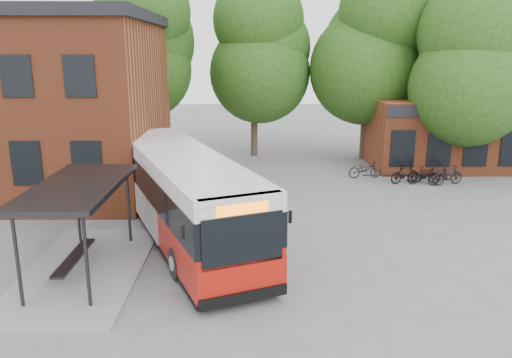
{
  "coord_description": "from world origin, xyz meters",
  "views": [
    {
      "loc": [
        0.67,
        -15.51,
        6.73
      ],
      "look_at": [
        0.92,
        2.88,
        2.0
      ],
      "focal_mm": 35.0,
      "sensor_mm": 36.0,
      "label": 1
    }
  ],
  "objects_px": {
    "bicycle_3": "(405,174)",
    "bicycle_4": "(423,177)",
    "bicycle_7": "(448,175)",
    "bicycle_0": "(365,169)",
    "bicycle_6": "(438,172)",
    "bicycle_5": "(425,175)",
    "bus_shelter": "(81,228)",
    "city_bus": "(182,195)"
  },
  "relations": [
    {
      "from": "bicycle_0",
      "to": "bicycle_7",
      "type": "xyz_separation_m",
      "value": [
        3.93,
        -1.56,
        0.05
      ]
    },
    {
      "from": "city_bus",
      "to": "bus_shelter",
      "type": "bearing_deg",
      "value": -151.85
    },
    {
      "from": "city_bus",
      "to": "bicycle_3",
      "type": "xyz_separation_m",
      "value": [
        10.61,
        7.41,
        -1.07
      ]
    },
    {
      "from": "city_bus",
      "to": "bicycle_7",
      "type": "height_order",
      "value": "city_bus"
    },
    {
      "from": "bicycle_0",
      "to": "bicycle_4",
      "type": "bearing_deg",
      "value": -124.93
    },
    {
      "from": "bicycle_7",
      "to": "bus_shelter",
      "type": "bearing_deg",
      "value": 106.88
    },
    {
      "from": "bicycle_7",
      "to": "bicycle_6",
      "type": "bearing_deg",
      "value": -14.14
    },
    {
      "from": "bicycle_6",
      "to": "bicycle_0",
      "type": "bearing_deg",
      "value": 110.05
    },
    {
      "from": "bicycle_5",
      "to": "city_bus",
      "type": "bearing_deg",
      "value": 133.53
    },
    {
      "from": "bicycle_5",
      "to": "bicycle_7",
      "type": "relative_size",
      "value": 0.85
    },
    {
      "from": "bicycle_3",
      "to": "bicycle_5",
      "type": "xyz_separation_m",
      "value": [
        1.1,
        0.01,
        -0.06
      ]
    },
    {
      "from": "bicycle_4",
      "to": "bicycle_5",
      "type": "height_order",
      "value": "bicycle_5"
    },
    {
      "from": "bicycle_0",
      "to": "bicycle_3",
      "type": "bearing_deg",
      "value": -128.6
    },
    {
      "from": "bicycle_0",
      "to": "bicycle_4",
      "type": "relative_size",
      "value": 1.18
    },
    {
      "from": "bicycle_3",
      "to": "bicycle_5",
      "type": "bearing_deg",
      "value": -109.7
    },
    {
      "from": "bus_shelter",
      "to": "bicycle_0",
      "type": "xyz_separation_m",
      "value": [
        11.48,
        11.83,
        -0.97
      ]
    },
    {
      "from": "bicycle_0",
      "to": "bicycle_5",
      "type": "bearing_deg",
      "value": -117.38
    },
    {
      "from": "bicycle_3",
      "to": "bus_shelter",
      "type": "bearing_deg",
      "value": 108.72
    },
    {
      "from": "bicycle_4",
      "to": "bicycle_7",
      "type": "distance_m",
      "value": 1.28
    },
    {
      "from": "city_bus",
      "to": "bicycle_5",
      "type": "height_order",
      "value": "city_bus"
    },
    {
      "from": "bicycle_6",
      "to": "bicycle_3",
      "type": "bearing_deg",
      "value": 137.78
    },
    {
      "from": "bicycle_4",
      "to": "city_bus",
      "type": "bearing_deg",
      "value": 134.79
    },
    {
      "from": "bicycle_0",
      "to": "bicycle_3",
      "type": "relative_size",
      "value": 1.08
    },
    {
      "from": "bicycle_4",
      "to": "bicycle_3",
      "type": "bearing_deg",
      "value": 82.07
    },
    {
      "from": "bicycle_5",
      "to": "bicycle_6",
      "type": "relative_size",
      "value": 0.98
    },
    {
      "from": "bicycle_3",
      "to": "bicycle_4",
      "type": "xyz_separation_m",
      "value": [
        0.85,
        -0.33,
        -0.1
      ]
    },
    {
      "from": "bicycle_3",
      "to": "bicycle_7",
      "type": "bearing_deg",
      "value": -119.81
    },
    {
      "from": "bus_shelter",
      "to": "bicycle_4",
      "type": "bearing_deg",
      "value": 36.12
    },
    {
      "from": "city_bus",
      "to": "bicycle_4",
      "type": "height_order",
      "value": "city_bus"
    },
    {
      "from": "bicycle_7",
      "to": "bicycle_4",
      "type": "bearing_deg",
      "value": 71.32
    },
    {
      "from": "bicycle_3",
      "to": "bicycle_4",
      "type": "relative_size",
      "value": 1.1
    },
    {
      "from": "bus_shelter",
      "to": "bicycle_0",
      "type": "relative_size",
      "value": 3.84
    },
    {
      "from": "bus_shelter",
      "to": "bicycle_5",
      "type": "bearing_deg",
      "value": 36.51
    },
    {
      "from": "bus_shelter",
      "to": "bicycle_3",
      "type": "xyz_separation_m",
      "value": [
        13.28,
        10.64,
        -0.94
      ]
    },
    {
      "from": "bicycle_4",
      "to": "bicycle_6",
      "type": "xyz_separation_m",
      "value": [
        1.22,
        1.22,
        -0.0
      ]
    },
    {
      "from": "bicycle_6",
      "to": "bicycle_7",
      "type": "relative_size",
      "value": 0.87
    },
    {
      "from": "city_bus",
      "to": "bicycle_3",
      "type": "distance_m",
      "value": 12.99
    },
    {
      "from": "bicycle_3",
      "to": "bicycle_4",
      "type": "height_order",
      "value": "bicycle_3"
    },
    {
      "from": "bus_shelter",
      "to": "bicycle_3",
      "type": "distance_m",
      "value": 17.05
    },
    {
      "from": "bus_shelter",
      "to": "bicycle_3",
      "type": "relative_size",
      "value": 4.14
    },
    {
      "from": "city_bus",
      "to": "bicycle_0",
      "type": "relative_size",
      "value": 6.83
    },
    {
      "from": "bus_shelter",
      "to": "bicycle_4",
      "type": "xyz_separation_m",
      "value": [
        14.13,
        10.31,
        -1.04
      ]
    }
  ]
}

